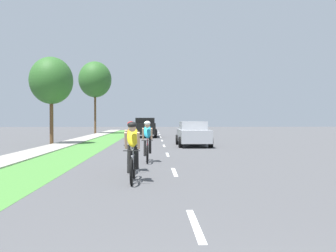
% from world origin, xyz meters
% --- Properties ---
extents(ground_plane, '(120.00, 120.00, 0.00)m').
position_xyz_m(ground_plane, '(0.00, 20.00, 0.00)').
color(ground_plane, '#4C4C4F').
extents(grass_verge, '(2.33, 70.00, 0.01)m').
position_xyz_m(grass_verge, '(-4.53, 20.00, 0.00)').
color(grass_verge, '#478438').
rests_on(grass_verge, ground_plane).
extents(sidewalk_concrete, '(1.62, 70.00, 0.10)m').
position_xyz_m(sidewalk_concrete, '(-6.51, 20.00, 0.00)').
color(sidewalk_concrete, '#9E998E').
rests_on(sidewalk_concrete, ground_plane).
extents(lane_markings_center, '(0.12, 52.20, 0.01)m').
position_xyz_m(lane_markings_center, '(0.00, 24.00, 0.00)').
color(lane_markings_center, white).
rests_on(lane_markings_center, ground_plane).
extents(cyclist_lead, '(0.42, 1.72, 1.58)m').
position_xyz_m(cyclist_lead, '(-1.19, 8.26, 0.81)').
color(cyclist_lead, black).
rests_on(cyclist_lead, ground_plane).
extents(cyclist_trailing, '(0.42, 1.72, 1.58)m').
position_xyz_m(cyclist_trailing, '(-1.33, 10.19, 0.81)').
color(cyclist_trailing, black).
rests_on(cyclist_trailing, ground_plane).
extents(cyclist_distant, '(0.42, 1.72, 1.58)m').
position_xyz_m(cyclist_distant, '(-0.88, 12.66, 0.81)').
color(cyclist_distant, black).
rests_on(cyclist_distant, ground_plane).
extents(sedan_silver, '(1.98, 4.30, 1.52)m').
position_xyz_m(sedan_silver, '(1.79, 21.05, 0.77)').
color(sedan_silver, '#A5A8AD').
rests_on(sedan_silver, ground_plane).
extents(suv_black, '(2.15, 4.70, 1.79)m').
position_xyz_m(suv_black, '(-1.43, 32.42, 0.95)').
color(suv_black, black).
rests_on(suv_black, ground_plane).
extents(street_tree_near, '(2.82, 2.82, 5.76)m').
position_xyz_m(street_tree_near, '(-7.39, 22.94, 4.19)').
color(street_tree_near, brown).
rests_on(street_tree_near, ground_plane).
extents(street_tree_far, '(3.79, 3.79, 8.38)m').
position_xyz_m(street_tree_far, '(-7.46, 41.13, 6.28)').
color(street_tree_far, brown).
rests_on(street_tree_far, ground_plane).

